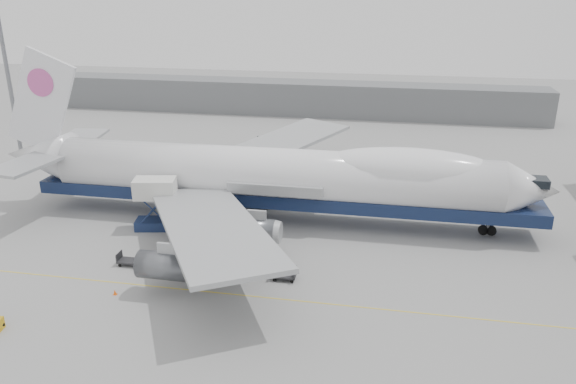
# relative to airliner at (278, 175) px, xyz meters

# --- Properties ---
(ground) EXTENTS (260.00, 260.00, 0.00)m
(ground) POSITION_rel_airliner_xyz_m (-0.64, -12.00, -5.62)
(ground) COLOR gray
(ground) RESTS_ON ground
(apron_line) EXTENTS (60.00, 0.15, 0.01)m
(apron_line) POSITION_rel_airliner_xyz_m (-0.64, -18.00, -5.62)
(apron_line) COLOR gold
(apron_line) RESTS_ON ground
(hangar) EXTENTS (110.00, 8.00, 7.00)m
(hangar) POSITION_rel_airliner_xyz_m (-10.64, 58.00, -2.12)
(hangar) COLOR slate
(hangar) RESTS_ON ground
(floodlight_mast) EXTENTS (2.40, 2.40, 25.43)m
(floodlight_mast) POSITION_rel_airliner_xyz_m (-42.64, 12.00, 8.64)
(floodlight_mast) COLOR slate
(floodlight_mast) RESTS_ON ground
(airliner) EXTENTS (67.00, 55.30, 19.98)m
(airliner) POSITION_rel_airliner_xyz_m (0.00, 0.00, 0.00)
(airliner) COLOR white
(airliner) RESTS_ON ground
(catering_truck) EXTENTS (5.44, 4.19, 6.12)m
(catering_truck) POSITION_rel_airliner_xyz_m (-13.26, -5.24, -2.18)
(catering_truck) COLOR #19274C
(catering_truck) RESTS_ON ground
(traffic_cone) EXTENTS (0.35, 0.35, 0.51)m
(traffic_cone) POSITION_rel_airliner_xyz_m (-11.26, -20.05, -5.38)
(traffic_cone) COLOR #FF5A0D
(traffic_cone) RESTS_ON ground
(dolly_0) EXTENTS (2.30, 1.35, 1.30)m
(dolly_0) POSITION_rel_airliner_xyz_m (-12.49, -14.38, -5.09)
(dolly_0) COLOR #2D2D30
(dolly_0) RESTS_ON ground
(dolly_1) EXTENTS (2.30, 1.35, 1.30)m
(dolly_1) POSITION_rel_airliner_xyz_m (-8.48, -14.38, -5.09)
(dolly_1) COLOR #2D2D30
(dolly_1) RESTS_ON ground
(dolly_2) EXTENTS (2.30, 1.35, 1.30)m
(dolly_2) POSITION_rel_airliner_xyz_m (-4.47, -14.38, -5.09)
(dolly_2) COLOR #2D2D30
(dolly_2) RESTS_ON ground
(dolly_3) EXTENTS (2.30, 1.35, 1.30)m
(dolly_3) POSITION_rel_airliner_xyz_m (-0.45, -14.38, -5.09)
(dolly_3) COLOR #2D2D30
(dolly_3) RESTS_ON ground
(dolly_4) EXTENTS (2.30, 1.35, 1.30)m
(dolly_4) POSITION_rel_airliner_xyz_m (3.56, -14.38, -5.09)
(dolly_4) COLOR #2D2D30
(dolly_4) RESTS_ON ground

